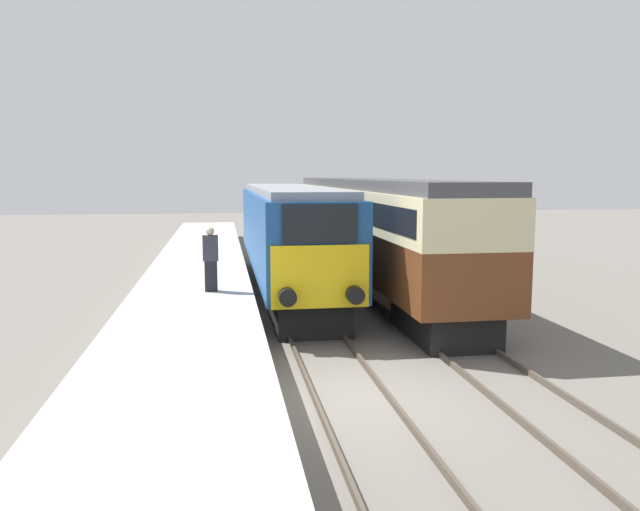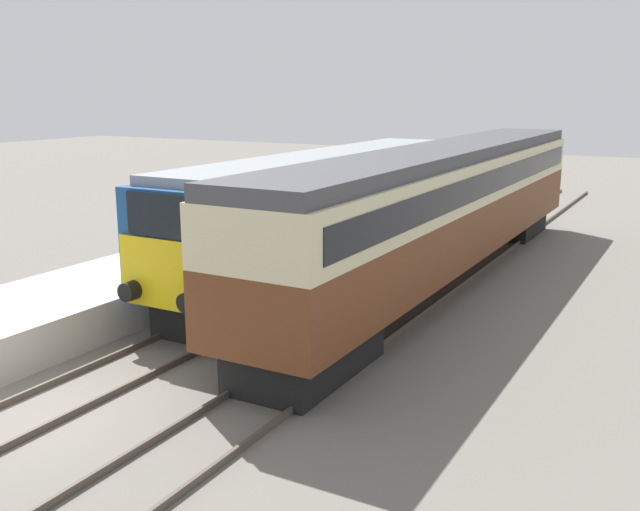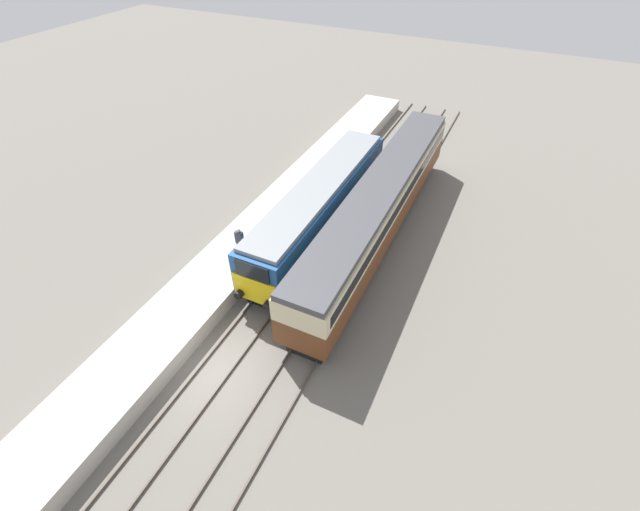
# 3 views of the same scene
# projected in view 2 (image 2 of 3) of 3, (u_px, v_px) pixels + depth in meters

# --- Properties ---
(ground_plane) EXTENTS (120.00, 120.00, 0.00)m
(ground_plane) POSITION_uv_depth(u_px,v_px,m) (27.00, 417.00, 12.89)
(ground_plane) COLOR slate
(platform_left) EXTENTS (3.50, 50.00, 0.99)m
(platform_left) POSITION_uv_depth(u_px,v_px,m) (175.00, 272.00, 21.15)
(platform_left) COLOR #B7B2A8
(platform_left) RESTS_ON ground_plane
(rails_near_track) EXTENTS (1.51, 60.00, 0.14)m
(rails_near_track) POSITION_uv_depth(u_px,v_px,m) (201.00, 333.00, 17.14)
(rails_near_track) COLOR #4C4238
(rails_near_track) RESTS_ON ground_plane
(rails_far_track) EXTENTS (1.50, 60.00, 0.14)m
(rails_far_track) POSITION_uv_depth(u_px,v_px,m) (324.00, 358.00, 15.53)
(rails_far_track) COLOR #4C4238
(rails_far_track) RESTS_ON ground_plane
(locomotive) EXTENTS (2.70, 15.57, 3.90)m
(locomotive) POSITION_uv_depth(u_px,v_px,m) (327.00, 208.00, 22.10)
(locomotive) COLOR black
(locomotive) RESTS_ON ground_plane
(passenger_carriage) EXTENTS (2.75, 21.26, 4.16)m
(passenger_carriage) POSITION_uv_depth(u_px,v_px,m) (446.00, 200.00, 21.50)
(passenger_carriage) COLOR black
(passenger_carriage) RESTS_ON ground_plane
(person_on_platform) EXTENTS (0.44, 0.26, 1.87)m
(person_on_platform) POSITION_uv_depth(u_px,v_px,m) (156.00, 235.00, 19.42)
(person_on_platform) COLOR black
(person_on_platform) RESTS_ON platform_left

